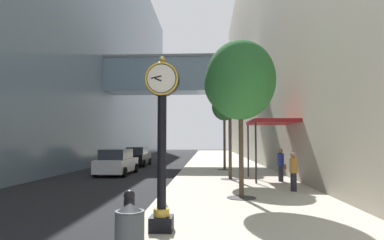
# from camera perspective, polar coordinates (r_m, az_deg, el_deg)

# --- Properties ---
(ground_plane) EXTENTS (110.00, 110.00, 0.00)m
(ground_plane) POSITION_cam_1_polar(r_m,az_deg,el_deg) (30.26, -1.04, -7.89)
(ground_plane) COLOR black
(ground_plane) RESTS_ON ground
(sidewalk_right) EXTENTS (6.71, 80.00, 0.14)m
(sidewalk_right) POSITION_cam_1_polar(r_m,az_deg,el_deg) (33.22, 5.13, -7.37)
(sidewalk_right) COLOR beige
(sidewalk_right) RESTS_ON ground
(building_block_left) EXTENTS (24.02, 80.00, 26.98)m
(building_block_left) POSITION_cam_1_polar(r_m,az_deg,el_deg) (37.75, -20.43, 13.86)
(building_block_left) COLOR slate
(building_block_left) RESTS_ON ground
(building_block_right) EXTENTS (9.00, 80.00, 26.07)m
(building_block_right) POSITION_cam_1_polar(r_m,az_deg,el_deg) (36.02, 17.99, 13.97)
(building_block_right) COLOR #A89E89
(building_block_right) RESTS_ON ground
(street_clock) EXTENTS (0.84, 0.55, 4.25)m
(street_clock) POSITION_cam_1_polar(r_m,az_deg,el_deg) (8.19, -5.17, -2.41)
(street_clock) COLOR black
(street_clock) RESTS_ON sidewalk_right
(bollard_nearest) EXTENTS (0.23, 0.23, 1.17)m
(bollard_nearest) POSITION_cam_1_polar(r_m,az_deg,el_deg) (7.15, -10.68, -16.05)
(bollard_nearest) COLOR black
(bollard_nearest) RESTS_ON sidewalk_right
(bollard_third) EXTENTS (0.23, 0.23, 1.17)m
(bollard_third) POSITION_cam_1_polar(r_m,az_deg,el_deg) (12.02, -5.07, -10.96)
(bollard_third) COLOR black
(bollard_third) RESTS_ON sidewalk_right
(street_tree_near) EXTENTS (2.68, 2.68, 6.05)m
(street_tree_near) POSITION_cam_1_polar(r_m,az_deg,el_deg) (13.10, 8.27, 6.70)
(street_tree_near) COLOR #333335
(street_tree_near) RESTS_ON sidewalk_right
(street_tree_mid_near) EXTENTS (2.91, 2.91, 7.09)m
(street_tree_mid_near) POSITION_cam_1_polar(r_m,az_deg,el_deg) (19.27, 6.45, 6.15)
(street_tree_mid_near) COLOR #333335
(street_tree_mid_near) RESTS_ON sidewalk_right
(street_tree_mid_far) EXTENTS (1.88, 1.88, 5.83)m
(street_tree_mid_far) POSITION_cam_1_polar(r_m,az_deg,el_deg) (25.25, 5.53, 2.22)
(street_tree_mid_far) COLOR #333335
(street_tree_mid_far) RESTS_ON sidewalk_right
(trash_bin) EXTENTS (0.53, 0.53, 1.05)m
(trash_bin) POSITION_cam_1_polar(r_m,az_deg,el_deg) (6.35, -10.60, -18.34)
(trash_bin) COLOR #383D42
(trash_bin) RESTS_ON sidewalk_right
(pedestrian_walking) EXTENTS (0.49, 0.39, 1.74)m
(pedestrian_walking) POSITION_cam_1_polar(r_m,az_deg,el_deg) (18.56, 14.92, -7.26)
(pedestrian_walking) COLOR #23232D
(pedestrian_walking) RESTS_ON sidewalk_right
(pedestrian_by_clock) EXTENTS (0.43, 0.43, 1.65)m
(pedestrian_by_clock) POSITION_cam_1_polar(r_m,az_deg,el_deg) (15.16, 16.91, -8.28)
(pedestrian_by_clock) COLOR #23232D
(pedestrian_by_clock) RESTS_ON sidewalk_right
(storefront_awning) EXTENTS (2.40, 3.60, 3.30)m
(storefront_awning) POSITION_cam_1_polar(r_m,az_deg,el_deg) (19.15, 13.30, -0.51)
(storefront_awning) COLOR maroon
(storefront_awning) RESTS_ON sidewalk_right
(car_white_near) EXTENTS (2.15, 4.70, 1.73)m
(car_white_near) POSITION_cam_1_polar(r_m,az_deg,el_deg) (23.33, -12.70, -7.05)
(car_white_near) COLOR silver
(car_white_near) RESTS_ON ground
(car_black_mid) EXTENTS (1.98, 4.23, 1.72)m
(car_black_mid) POSITION_cam_1_polar(r_m,az_deg,el_deg) (30.86, -9.28, -6.22)
(car_black_mid) COLOR black
(car_black_mid) RESTS_ON ground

